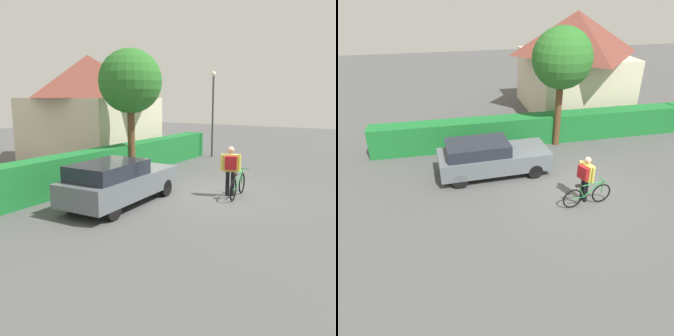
% 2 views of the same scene
% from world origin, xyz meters
% --- Properties ---
extents(ground_plane, '(60.00, 60.00, 0.00)m').
position_xyz_m(ground_plane, '(0.00, 0.00, 0.00)').
color(ground_plane, '#4E4E4E').
extents(hedge_row, '(14.96, 0.90, 1.29)m').
position_xyz_m(hedge_row, '(0.00, 4.50, 0.65)').
color(hedge_row, '#1B6E2D').
rests_on(hedge_row, ground).
extents(house_distant, '(5.32, 6.13, 5.38)m').
position_xyz_m(house_distant, '(3.30, 8.65, 2.76)').
color(house_distant, beige).
rests_on(house_distant, ground).
extents(parked_car_near, '(4.31, 1.86, 1.40)m').
position_xyz_m(parked_car_near, '(-2.69, 1.91, 0.74)').
color(parked_car_near, slate).
rests_on(parked_car_near, ground).
extents(bicycle, '(1.78, 0.50, 0.89)m').
position_xyz_m(bicycle, '(0.10, -0.87, 0.39)').
color(bicycle, black).
rests_on(bicycle, ground).
extents(person_rider, '(0.48, 0.63, 1.67)m').
position_xyz_m(person_rider, '(0.08, -0.61, 1.01)').
color(person_rider, black).
rests_on(person_rider, ground).
extents(street_lamp, '(0.28, 0.28, 4.61)m').
position_xyz_m(street_lamp, '(7.37, 3.43, 2.95)').
color(street_lamp, '#38383D').
rests_on(street_lamp, ground).
extents(tree_kerbside, '(2.54, 2.54, 5.16)m').
position_xyz_m(tree_kerbside, '(0.76, 4.00, 3.85)').
color(tree_kerbside, brown).
rests_on(tree_kerbside, ground).
extents(fire_hydrant, '(0.20, 0.20, 0.81)m').
position_xyz_m(fire_hydrant, '(-2.37, 3.38, 0.41)').
color(fire_hydrant, red).
rests_on(fire_hydrant, ground).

